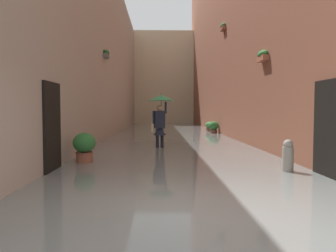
{
  "coord_description": "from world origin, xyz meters",
  "views": [
    {
      "loc": [
        0.56,
        4.59,
        1.57
      ],
      "look_at": [
        0.21,
        -7.38,
        0.94
      ],
      "focal_mm": 34.39,
      "sensor_mm": 36.0,
      "label": 1
    }
  ],
  "objects_px": {
    "potted_plant_near_left": "(210,127)",
    "mooring_bollard": "(288,158)",
    "person_wading": "(160,110)",
    "potted_plant_far_right": "(84,148)",
    "potted_plant_far_left": "(214,127)"
  },
  "relations": [
    {
      "from": "potted_plant_far_right",
      "to": "potted_plant_near_left",
      "type": "bearing_deg",
      "value": -113.58
    },
    {
      "from": "potted_plant_far_left",
      "to": "potted_plant_far_right",
      "type": "bearing_deg",
      "value": 63.18
    },
    {
      "from": "potted_plant_far_right",
      "to": "potted_plant_near_left",
      "type": "relative_size",
      "value": 1.28
    },
    {
      "from": "potted_plant_near_left",
      "to": "mooring_bollard",
      "type": "relative_size",
      "value": 0.84
    },
    {
      "from": "potted_plant_far_left",
      "to": "mooring_bollard",
      "type": "height_order",
      "value": "mooring_bollard"
    },
    {
      "from": "person_wading",
      "to": "potted_plant_near_left",
      "type": "xyz_separation_m",
      "value": [
        -3.29,
        -9.0,
        -1.11
      ]
    },
    {
      "from": "mooring_bollard",
      "to": "potted_plant_near_left",
      "type": "bearing_deg",
      "value": -91.5
    },
    {
      "from": "potted_plant_near_left",
      "to": "potted_plant_far_right",
      "type": "bearing_deg",
      "value": 66.42
    },
    {
      "from": "person_wading",
      "to": "potted_plant_near_left",
      "type": "distance_m",
      "value": 9.65
    },
    {
      "from": "person_wading",
      "to": "mooring_bollard",
      "type": "distance_m",
      "value": 5.65
    },
    {
      "from": "person_wading",
      "to": "potted_plant_far_left",
      "type": "relative_size",
      "value": 2.63
    },
    {
      "from": "mooring_bollard",
      "to": "person_wading",
      "type": "bearing_deg",
      "value": -58.04
    },
    {
      "from": "potted_plant_near_left",
      "to": "potted_plant_far_left",
      "type": "bearing_deg",
      "value": 88.65
    },
    {
      "from": "potted_plant_far_left",
      "to": "potted_plant_near_left",
      "type": "height_order",
      "value": "potted_plant_far_left"
    },
    {
      "from": "potted_plant_near_left",
      "to": "mooring_bollard",
      "type": "distance_m",
      "value": 13.71
    }
  ]
}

